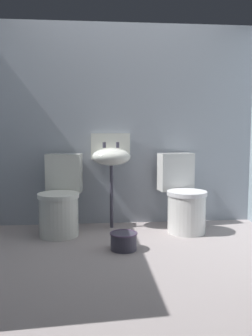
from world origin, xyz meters
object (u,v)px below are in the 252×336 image
(sink, at_px, (111,156))
(bucket, at_px, (124,241))
(toilet_left, at_px, (60,202))
(toilet_right, at_px, (183,199))

(sink, bearing_deg, bucket, -85.00)
(bucket, bearing_deg, sink, 95.00)
(toilet_left, bearing_deg, bucket, 143.35)
(toilet_left, bearing_deg, toilet_right, -172.93)
(toilet_left, height_order, sink, sink)
(sink, bearing_deg, toilet_left, -160.00)
(toilet_left, height_order, toilet_right, same)
(toilet_left, distance_m, bucket, 0.84)
(toilet_right, height_order, sink, sink)
(bucket, bearing_deg, toilet_right, 40.06)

